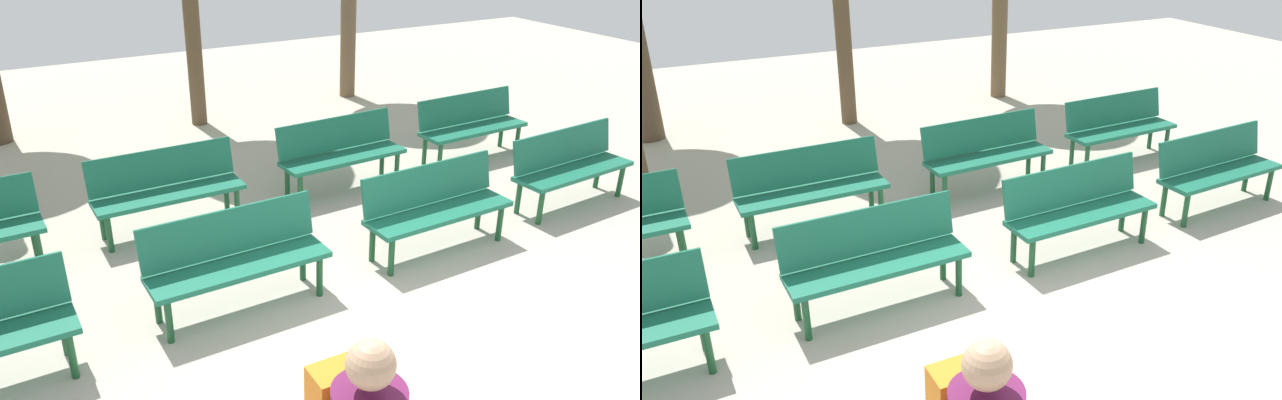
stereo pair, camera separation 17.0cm
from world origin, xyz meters
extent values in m
plane|color=#B2A899|center=(0.00, 0.00, 0.00)|extent=(24.00, 24.00, 0.00)
cylinder|color=#194C28|center=(-2.59, 1.22, 0.20)|extent=(0.06, 0.06, 0.40)
cylinder|color=#194C28|center=(-2.60, 1.54, 0.20)|extent=(0.06, 0.06, 0.40)
cube|color=#19664C|center=(-1.13, 1.48, 0.43)|extent=(1.61, 0.48, 0.05)
cube|color=#19664C|center=(-1.13, 1.68, 0.68)|extent=(1.60, 0.16, 0.40)
cylinder|color=#194C28|center=(-1.82, 1.31, 0.20)|extent=(0.06, 0.06, 0.40)
cylinder|color=#194C28|center=(-0.43, 1.34, 0.20)|extent=(0.06, 0.06, 0.40)
cylinder|color=#194C28|center=(-1.83, 1.62, 0.20)|extent=(0.06, 0.06, 0.40)
cylinder|color=#194C28|center=(-0.43, 1.66, 0.20)|extent=(0.06, 0.06, 0.40)
cube|color=#19664C|center=(1.04, 1.50, 0.43)|extent=(1.61, 0.50, 0.05)
cube|color=#19664C|center=(1.03, 1.70, 0.68)|extent=(1.60, 0.18, 0.40)
cylinder|color=#194C28|center=(0.34, 1.32, 0.20)|extent=(0.06, 0.06, 0.40)
cylinder|color=#194C28|center=(1.74, 1.37, 0.20)|extent=(0.06, 0.06, 0.40)
cylinder|color=#194C28|center=(0.33, 1.64, 0.20)|extent=(0.06, 0.06, 0.40)
cylinder|color=#194C28|center=(1.73, 1.69, 0.20)|extent=(0.06, 0.06, 0.40)
cube|color=#19664C|center=(3.09, 1.65, 0.43)|extent=(1.62, 0.53, 0.05)
cube|color=#19664C|center=(3.08, 1.85, 0.68)|extent=(1.60, 0.22, 0.40)
cylinder|color=#194C28|center=(2.41, 1.45, 0.20)|extent=(0.06, 0.06, 0.40)
cylinder|color=#194C28|center=(3.80, 1.53, 0.20)|extent=(0.06, 0.06, 0.40)
cylinder|color=#194C28|center=(2.39, 1.77, 0.20)|extent=(0.06, 0.06, 0.40)
cylinder|color=#194C28|center=(3.78, 1.85, 0.20)|extent=(0.06, 0.06, 0.40)
cylinder|color=#194C28|center=(-2.59, 3.03, 0.20)|extent=(0.06, 0.06, 0.40)
cylinder|color=#194C28|center=(-2.60, 3.35, 0.20)|extent=(0.06, 0.06, 0.40)
cube|color=#19664C|center=(-1.22, 3.24, 0.43)|extent=(1.61, 0.47, 0.05)
cube|color=#19664C|center=(-1.23, 3.44, 0.68)|extent=(1.60, 0.15, 0.40)
cylinder|color=#194C28|center=(-1.92, 3.07, 0.20)|extent=(0.06, 0.06, 0.40)
cylinder|color=#194C28|center=(-0.52, 3.09, 0.20)|extent=(0.06, 0.06, 0.40)
cylinder|color=#194C28|center=(-1.92, 3.39, 0.20)|extent=(0.06, 0.06, 0.40)
cylinder|color=#194C28|center=(-0.52, 3.41, 0.20)|extent=(0.06, 0.06, 0.40)
cube|color=#19664C|center=(0.97, 3.30, 0.43)|extent=(1.62, 0.51, 0.05)
cube|color=#19664C|center=(0.96, 3.50, 0.68)|extent=(1.60, 0.19, 0.40)
cylinder|color=#194C28|center=(0.27, 3.11, 0.20)|extent=(0.06, 0.06, 0.40)
cylinder|color=#194C28|center=(1.67, 3.17, 0.20)|extent=(0.06, 0.06, 0.40)
cylinder|color=#194C28|center=(0.26, 3.43, 0.20)|extent=(0.06, 0.06, 0.40)
cylinder|color=#194C28|center=(1.66, 3.49, 0.20)|extent=(0.06, 0.06, 0.40)
cube|color=#19664C|center=(3.07, 3.37, 0.43)|extent=(1.61, 0.49, 0.05)
cube|color=#19664C|center=(3.06, 3.57, 0.68)|extent=(1.60, 0.17, 0.40)
cylinder|color=#194C28|center=(2.37, 3.19, 0.20)|extent=(0.06, 0.06, 0.40)
cylinder|color=#194C28|center=(3.77, 3.24, 0.20)|extent=(0.06, 0.06, 0.40)
cylinder|color=#194C28|center=(2.36, 3.51, 0.20)|extent=(0.06, 0.06, 0.40)
cylinder|color=#194C28|center=(3.76, 3.55, 0.20)|extent=(0.06, 0.06, 0.40)
cylinder|color=brown|center=(3.17, 6.93, 1.36)|extent=(0.27, 0.27, 2.71)
cylinder|color=brown|center=(0.26, 6.66, 1.69)|extent=(0.24, 0.24, 3.38)
sphere|color=tan|center=(-1.61, -1.31, 1.54)|extent=(0.22, 0.22, 0.22)
cube|color=orange|center=(-1.61, -1.05, 1.15)|extent=(0.28, 0.18, 0.36)
camera|label=1|loc=(-2.84, -3.14, 3.32)|focal=36.89mm
camera|label=2|loc=(-2.69, -3.22, 3.32)|focal=36.89mm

